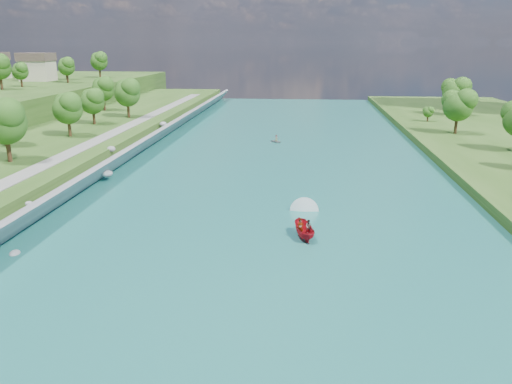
# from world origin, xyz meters

# --- Properties ---
(ground) EXTENTS (260.00, 260.00, 0.00)m
(ground) POSITION_xyz_m (0.00, 0.00, 0.00)
(ground) COLOR #2D5119
(ground) RESTS_ON ground
(river_water) EXTENTS (55.00, 240.00, 0.10)m
(river_water) POSITION_xyz_m (0.00, 20.00, 0.05)
(river_water) COLOR #1A6354
(river_water) RESTS_ON ground
(ridge_west) EXTENTS (60.00, 120.00, 9.00)m
(ridge_west) POSITION_xyz_m (-82.50, 95.00, 4.50)
(ridge_west) COLOR #2D5119
(ridge_west) RESTS_ON ground
(riprap_bank) EXTENTS (4.61, 236.00, 4.17)m
(riprap_bank) POSITION_xyz_m (-25.85, 19.50, 1.80)
(riprap_bank) COLOR slate
(riprap_bank) RESTS_ON ground
(riverside_path) EXTENTS (3.00, 200.00, 0.10)m
(riverside_path) POSITION_xyz_m (-32.50, 20.00, 3.55)
(riverside_path) COLOR gray
(riverside_path) RESTS_ON berm_west
(ridge_houses) EXTENTS (29.50, 29.50, 8.40)m
(ridge_houses) POSITION_xyz_m (-88.67, 100.00, 13.31)
(ridge_houses) COLOR beige
(ridge_houses) RESTS_ON ridge_west
(trees_east) EXTENTS (16.39, 133.74, 11.85)m
(trees_east) POSITION_xyz_m (40.42, 48.39, 6.67)
(trees_east) COLOR #244813
(trees_east) RESTS_ON berm_east
(trees_ridge) EXTENTS (13.24, 51.42, 10.26)m
(trees_ridge) POSITION_xyz_m (-68.62, 94.73, 13.64)
(trees_ridge) COLOR #244813
(trees_ridge) RESTS_ON ridge_west
(motorboat) EXTENTS (3.60, 19.24, 2.24)m
(motorboat) POSITION_xyz_m (4.77, 3.00, 0.88)
(motorboat) COLOR #A90D17
(motorboat) RESTS_ON river_water
(raft) EXTENTS (3.29, 3.27, 1.59)m
(raft) POSITION_xyz_m (-1.33, 55.35, 0.45)
(raft) COLOR gray
(raft) RESTS_ON river_water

